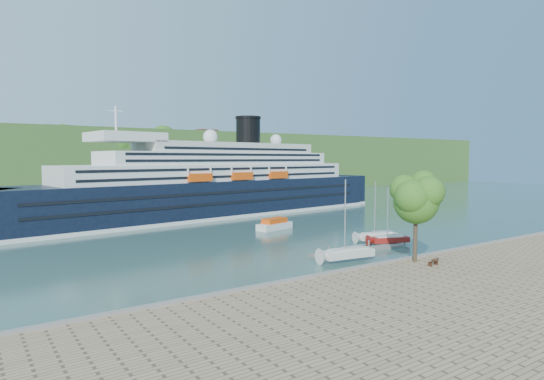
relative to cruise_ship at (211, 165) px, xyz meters
The scene contains 11 objects.
ground 59.48m from the cruise_ship, 90.07° to the right, with size 400.00×400.00×0.00m, color #2E5149.
far_hillside 86.73m from the cruise_ship, 90.05° to the left, with size 400.00×50.00×24.00m, color #376126.
quay_coping 59.46m from the cruise_ship, 90.07° to the right, with size 220.00×0.50×0.30m, color slate.
cruise_ship is the anchor object (origin of this frame).
park_bench 63.23m from the cruise_ship, 92.26° to the right, with size 1.49×0.61×0.96m, color #3F2012, non-canonical shape.
promenade_tree 60.03m from the cruise_ship, 92.42° to the right, with size 7.19×7.19×11.92m, color #2C5D18, non-canonical shape.
floating_pontoon 49.66m from the cruise_ship, 90.41° to the right, with size 16.51×2.02×0.37m, color slate, non-canonical shape.
sailboat_white_near 52.78m from the cruise_ship, 96.69° to the right, with size 7.95×2.21×10.27m, color silver, non-canonical shape.
sailboat_red 48.58m from the cruise_ship, 81.52° to the right, with size 6.63×1.84×8.56m, color maroon, non-canonical shape.
sailboat_white_far 45.73m from the cruise_ship, 80.56° to the right, with size 7.24×2.01×9.35m, color silver, non-canonical shape.
tender_launch 26.73m from the cruise_ship, 87.30° to the right, with size 7.78×2.66×2.15m, color #E34A0D, non-canonical shape.
Camera 1 is at (-47.23, -36.63, 13.48)m, focal length 30.00 mm.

